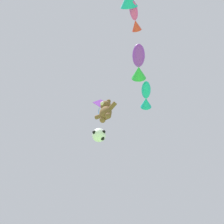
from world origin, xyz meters
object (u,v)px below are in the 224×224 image
at_px(teddy_bear_kite, 106,111).
at_px(fish_kite_magenta, 135,18).
at_px(diamond_kite, 100,104).
at_px(fish_kite_teal, 146,96).
at_px(fish_kite_violet, 139,64).
at_px(soccer_ball_kite, 99,135).

relative_size(teddy_bear_kite, fish_kite_magenta, 1.13).
xyz_separation_m(teddy_bear_kite, diamond_kite, (-1.87, 1.22, 3.75)).
bearing_deg(fish_kite_teal, teddy_bear_kite, -140.83).
height_order(fish_kite_teal, fish_kite_violet, fish_kite_violet).
bearing_deg(soccer_ball_kite, fish_kite_magenta, -26.35).
distance_m(teddy_bear_kite, fish_kite_magenta, 5.17).
xyz_separation_m(soccer_ball_kite, fish_kite_violet, (3.32, -0.32, 3.21)).
relative_size(teddy_bear_kite, diamond_kite, 0.71).
relative_size(fish_kite_teal, fish_kite_violet, 0.87).
bearing_deg(fish_kite_violet, fish_kite_teal, 117.28).
bearing_deg(fish_kite_magenta, fish_kite_violet, 124.99).
xyz_separation_m(soccer_ball_kite, fish_kite_teal, (2.35, 1.55, 2.97)).
xyz_separation_m(soccer_ball_kite, diamond_kite, (-1.44, 1.20, 5.48)).
bearing_deg(soccer_ball_kite, fish_kite_violet, -5.48).
height_order(fish_kite_violet, fish_kite_magenta, fish_kite_magenta).
relative_size(teddy_bear_kite, fish_kite_violet, 0.81).
height_order(teddy_bear_kite, fish_kite_violet, fish_kite_violet).
relative_size(fish_kite_magenta, diamond_kite, 0.63).
bearing_deg(fish_kite_violet, fish_kite_magenta, -55.01).
relative_size(fish_kite_teal, diamond_kite, 0.77).
xyz_separation_m(fish_kite_teal, diamond_kite, (-3.80, -0.35, 2.51)).
distance_m(soccer_ball_kite, fish_kite_magenta, 6.28).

